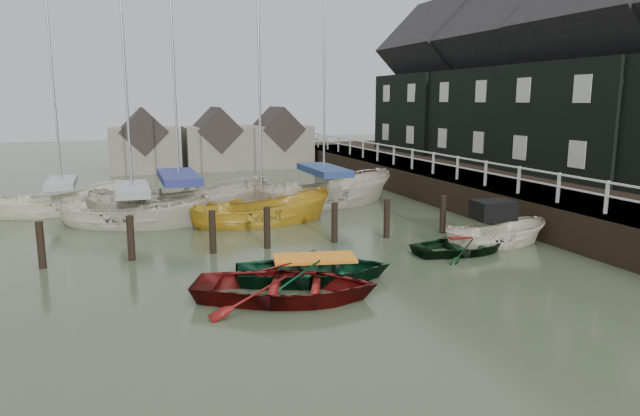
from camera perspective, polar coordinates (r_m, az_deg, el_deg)
name	(u,v)px	position (r m, az deg, el deg)	size (l,w,h in m)	color
ground	(333,269)	(16.73, 1.31, -6.16)	(120.00, 120.00, 0.00)	#313C26
pier	(437,183)	(29.51, 11.64, 2.44)	(3.04, 32.00, 2.70)	black
land_strip	(526,191)	(32.80, 19.89, 1.58)	(14.00, 38.00, 1.50)	black
quay_houses	(551,83)	(31.42, 22.13, 11.47)	(6.52, 28.14, 10.01)	black
mooring_pilings	(270,233)	(19.04, -5.06, -2.55)	(13.72, 0.22, 1.80)	black
far_sheds	(214,143)	(41.58, -10.54, 6.43)	(14.00, 4.08, 4.39)	#665B51
rowboat_red	(286,299)	(14.35, -3.41, -9.08)	(3.26, 4.56, 0.94)	#5F0F0D
rowboat_green	(315,280)	(15.74, -0.54, -7.26)	(3.05, 4.27, 0.88)	black
rowboat_dkgreen	(463,252)	(19.11, 14.11, -4.33)	(2.44, 3.42, 0.71)	black
motorboat	(495,242)	(20.27, 17.06, -3.27)	(3.83, 1.67, 2.24)	beige
sailboat_a	(134,223)	(23.69, -18.07, -1.48)	(6.57, 4.53, 11.18)	beige
sailboat_b	(181,216)	(24.77, -13.77, -0.75)	(7.66, 3.36, 11.98)	beige
sailboat_c	(262,222)	(23.13, -5.82, -1.41)	(6.02, 2.58, 9.86)	gold
sailboat_d	(324,203)	(26.87, 0.40, 0.46)	(7.53, 3.70, 12.83)	beige
sailboat_e	(64,211)	(27.48, -24.23, -0.26)	(6.03, 3.80, 9.97)	silver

